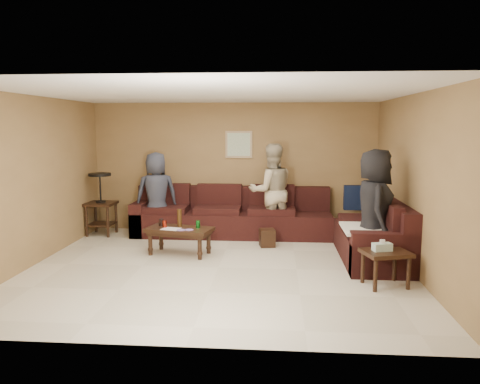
{
  "coord_description": "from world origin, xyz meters",
  "views": [
    {
      "loc": [
        0.83,
        -6.57,
        2.04
      ],
      "look_at": [
        0.25,
        0.85,
        1.0
      ],
      "focal_mm": 35.0,
      "sensor_mm": 36.0,
      "label": 1
    }
  ],
  "objects_px": {
    "side_table_right": "(385,256)",
    "person_left": "(157,194)",
    "person_right": "(374,209)",
    "waste_bin": "(267,238)",
    "person_middle": "(271,191)",
    "coffee_table": "(179,232)",
    "sectional_sofa": "(275,225)",
    "end_table_left": "(101,203)"
  },
  "relations": [
    {
      "from": "sectional_sofa",
      "to": "person_right",
      "type": "height_order",
      "value": "person_right"
    },
    {
      "from": "side_table_right",
      "to": "person_right",
      "type": "relative_size",
      "value": 0.39
    },
    {
      "from": "person_left",
      "to": "side_table_right",
      "type": "bearing_deg",
      "value": 124.03
    },
    {
      "from": "coffee_table",
      "to": "person_left",
      "type": "distance_m",
      "value": 1.47
    },
    {
      "from": "person_right",
      "to": "coffee_table",
      "type": "bearing_deg",
      "value": 83.99
    },
    {
      "from": "side_table_right",
      "to": "person_left",
      "type": "xyz_separation_m",
      "value": [
        -3.63,
        2.53,
        0.39
      ]
    },
    {
      "from": "sectional_sofa",
      "to": "coffee_table",
      "type": "relative_size",
      "value": 4.12
    },
    {
      "from": "sectional_sofa",
      "to": "coffee_table",
      "type": "xyz_separation_m",
      "value": [
        -1.53,
        -0.85,
        0.04
      ]
    },
    {
      "from": "waste_bin",
      "to": "coffee_table",
      "type": "bearing_deg",
      "value": -156.48
    },
    {
      "from": "waste_bin",
      "to": "person_middle",
      "type": "xyz_separation_m",
      "value": [
        0.06,
        0.65,
        0.72
      ]
    },
    {
      "from": "coffee_table",
      "to": "end_table_left",
      "type": "bearing_deg",
      "value": 144.48
    },
    {
      "from": "waste_bin",
      "to": "person_left",
      "type": "xyz_separation_m",
      "value": [
        -2.08,
        0.63,
        0.64
      ]
    },
    {
      "from": "person_middle",
      "to": "person_right",
      "type": "bearing_deg",
      "value": 116.02
    },
    {
      "from": "sectional_sofa",
      "to": "side_table_right",
      "type": "xyz_separation_m",
      "value": [
        1.42,
        -2.14,
        0.08
      ]
    },
    {
      "from": "waste_bin",
      "to": "person_middle",
      "type": "distance_m",
      "value": 0.97
    },
    {
      "from": "coffee_table",
      "to": "person_right",
      "type": "bearing_deg",
      "value": -8.72
    },
    {
      "from": "end_table_left",
      "to": "person_left",
      "type": "distance_m",
      "value": 1.1
    },
    {
      "from": "side_table_right",
      "to": "person_middle",
      "type": "xyz_separation_m",
      "value": [
        -1.49,
        2.55,
        0.47
      ]
    },
    {
      "from": "waste_bin",
      "to": "person_right",
      "type": "xyz_separation_m",
      "value": [
        1.56,
        -1.06,
        0.71
      ]
    },
    {
      "from": "end_table_left",
      "to": "side_table_right",
      "type": "xyz_separation_m",
      "value": [
        4.71,
        -2.55,
        -0.21
      ]
    },
    {
      "from": "side_table_right",
      "to": "coffee_table",
      "type": "bearing_deg",
      "value": 156.33
    },
    {
      "from": "waste_bin",
      "to": "person_middle",
      "type": "relative_size",
      "value": 0.17
    },
    {
      "from": "sectional_sofa",
      "to": "end_table_left",
      "type": "xyz_separation_m",
      "value": [
        -3.29,
        0.41,
        0.29
      ]
    },
    {
      "from": "sectional_sofa",
      "to": "person_left",
      "type": "height_order",
      "value": "person_left"
    },
    {
      "from": "waste_bin",
      "to": "person_left",
      "type": "height_order",
      "value": "person_left"
    },
    {
      "from": "sectional_sofa",
      "to": "coffee_table",
      "type": "distance_m",
      "value": 1.75
    },
    {
      "from": "person_left",
      "to": "person_right",
      "type": "height_order",
      "value": "person_right"
    },
    {
      "from": "coffee_table",
      "to": "person_middle",
      "type": "relative_size",
      "value": 0.65
    },
    {
      "from": "waste_bin",
      "to": "person_left",
      "type": "bearing_deg",
      "value": 163.22
    },
    {
      "from": "end_table_left",
      "to": "person_right",
      "type": "distance_m",
      "value": 5.03
    },
    {
      "from": "end_table_left",
      "to": "person_right",
      "type": "height_order",
      "value": "person_right"
    },
    {
      "from": "sectional_sofa",
      "to": "waste_bin",
      "type": "height_order",
      "value": "sectional_sofa"
    },
    {
      "from": "coffee_table",
      "to": "end_table_left",
      "type": "relative_size",
      "value": 0.96
    },
    {
      "from": "waste_bin",
      "to": "person_right",
      "type": "distance_m",
      "value": 2.02
    },
    {
      "from": "sectional_sofa",
      "to": "person_left",
      "type": "relative_size",
      "value": 2.94
    },
    {
      "from": "end_table_left",
      "to": "person_middle",
      "type": "relative_size",
      "value": 0.68
    },
    {
      "from": "person_left",
      "to": "person_right",
      "type": "distance_m",
      "value": 4.02
    },
    {
      "from": "coffee_table",
      "to": "side_table_right",
      "type": "bearing_deg",
      "value": -23.67
    },
    {
      "from": "end_table_left",
      "to": "waste_bin",
      "type": "xyz_separation_m",
      "value": [
        3.16,
        -0.65,
        -0.46
      ]
    },
    {
      "from": "person_left",
      "to": "sectional_sofa",
      "type": "bearing_deg",
      "value": 148.99
    },
    {
      "from": "person_left",
      "to": "end_table_left",
      "type": "bearing_deg",
      "value": -22.33
    },
    {
      "from": "side_table_right",
      "to": "waste_bin",
      "type": "distance_m",
      "value": 2.47
    }
  ]
}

